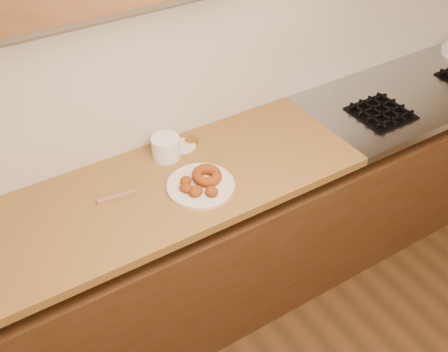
{
  "coord_description": "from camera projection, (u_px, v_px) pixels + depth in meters",
  "views": [
    {
      "loc": [
        -0.98,
        0.18,
        2.32
      ],
      "look_at": [
        -0.12,
        1.58,
        0.93
      ],
      "focal_mm": 42.0,
      "sensor_mm": 36.0,
      "label": 1
    }
  ],
  "objects": [
    {
      "name": "wall_back",
      "position": [
        196.0,
        35.0,
        2.2
      ],
      "size": [
        4.0,
        0.02,
        2.7
      ],
      "primitive_type": "cube",
      "color": "tan",
      "rests_on": "ground"
    },
    {
      "name": "base_cabinet",
      "position": [
        233.0,
        238.0,
        2.62
      ],
      "size": [
        3.6,
        0.6,
        0.77
      ],
      "primitive_type": "cube",
      "color": "#492E1B",
      "rests_on": "floor"
    },
    {
      "name": "butcher_block",
      "position": [
        93.0,
        216.0,
        2.04
      ],
      "size": [
        2.3,
        0.62,
        0.04
      ],
      "primitive_type": "cube",
      "color": "olive",
      "rests_on": "base_cabinet"
    },
    {
      "name": "stovetop",
      "position": [
        418.0,
        90.0,
        2.76
      ],
      "size": [
        1.3,
        0.62,
        0.04
      ],
      "primitive_type": "cube",
      "color": "#9EA0A5",
      "rests_on": "base_cabinet"
    },
    {
      "name": "backsplash",
      "position": [
        198.0,
        68.0,
        2.29
      ],
      "size": [
        3.6,
        0.02,
        0.6
      ],
      "primitive_type": "cube",
      "color": "beige",
      "rests_on": "wall_back"
    },
    {
      "name": "burner_grates",
      "position": [
        427.0,
        93.0,
        2.68
      ],
      "size": [
        0.91,
        0.26,
        0.03
      ],
      "color": "black",
      "rests_on": "stovetop"
    },
    {
      "name": "donut_plate",
      "position": [
        201.0,
        186.0,
        2.14
      ],
      "size": [
        0.28,
        0.28,
        0.02
      ],
      "primitive_type": "cylinder",
      "color": "beige",
      "rests_on": "butcher_block"
    },
    {
      "name": "ring_donut",
      "position": [
        207.0,
        175.0,
        2.14
      ],
      "size": [
        0.18,
        0.18,
        0.06
      ],
      "primitive_type": "torus",
      "rotation": [
        0.1,
        0.0,
        0.69
      ],
      "color": "#8E3502",
      "rests_on": "donut_plate"
    },
    {
      "name": "fried_dough_chunks",
      "position": [
        196.0,
        188.0,
        2.09
      ],
      "size": [
        0.14,
        0.18,
        0.04
      ],
      "color": "#8E3502",
      "rests_on": "donut_plate"
    },
    {
      "name": "plastic_tub",
      "position": [
        166.0,
        148.0,
        2.26
      ],
      "size": [
        0.13,
        0.13,
        0.1
      ],
      "primitive_type": "cylinder",
      "rotation": [
        0.0,
        0.0,
        0.09
      ],
      "color": "white",
      "rests_on": "butcher_block"
    },
    {
      "name": "tub_lid",
      "position": [
        183.0,
        146.0,
        2.35
      ],
      "size": [
        0.15,
        0.15,
        0.01
      ],
      "primitive_type": "cylinder",
      "rotation": [
        0.0,
        0.0,
        -0.26
      ],
      "color": "silver",
      "rests_on": "butcher_block"
    },
    {
      "name": "brass_jar_lid",
      "position": [
        191.0,
        140.0,
        2.38
      ],
      "size": [
        0.08,
        0.08,
        0.01
      ],
      "primitive_type": "cylinder",
      "rotation": [
        0.0,
        0.0,
        0.37
      ],
      "color": "#AD6E21",
      "rests_on": "butcher_block"
    },
    {
      "name": "wooden_utensil",
      "position": [
        117.0,
        197.0,
        2.09
      ],
      "size": [
        0.16,
        0.04,
        0.01
      ],
      "primitive_type": "cube",
      "rotation": [
        0.0,
        0.0,
        -0.11
      ],
      "color": "#936642",
      "rests_on": "butcher_block"
    }
  ]
}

